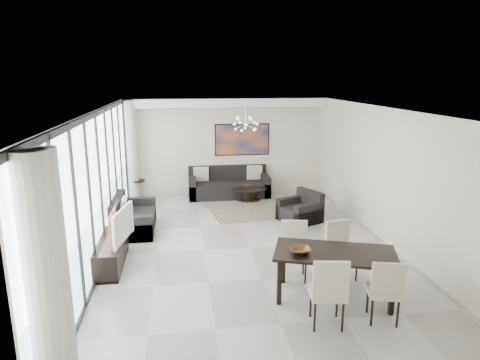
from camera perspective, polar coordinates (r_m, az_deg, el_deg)
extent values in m
cube|color=#A8A39B|center=(9.17, 1.24, -8.98)|extent=(6.00, 9.00, 0.02)
cube|color=white|center=(8.48, 1.34, 9.27)|extent=(6.00, 9.00, 0.02)
cube|color=beige|center=(13.08, -1.89, 4.51)|extent=(6.00, 0.02, 2.90)
cube|color=beige|center=(4.60, 10.60, -13.74)|extent=(6.00, 0.02, 2.90)
cube|color=beige|center=(9.65, 19.10, 0.40)|extent=(0.02, 9.00, 2.90)
cube|color=white|center=(8.75, -18.34, -0.86)|extent=(0.01, 8.95, 2.85)
cube|color=black|center=(8.52, -18.79, 8.30)|extent=(0.04, 8.95, 0.10)
cube|color=black|center=(9.19, -17.42, -9.45)|extent=(0.04, 8.95, 0.06)
cube|color=black|center=(5.08, -25.78, -12.23)|extent=(0.04, 0.05, 2.88)
cube|color=black|center=(5.95, -22.93, -8.10)|extent=(0.04, 0.05, 2.88)
cube|color=black|center=(6.86, -20.87, -5.04)|extent=(0.04, 0.05, 2.88)
cube|color=black|center=(7.80, -19.31, -2.69)|extent=(0.04, 0.05, 2.88)
cube|color=black|center=(8.75, -18.09, -0.86)|extent=(0.04, 0.05, 2.88)
cube|color=black|center=(9.70, -17.11, 0.62)|extent=(0.04, 0.05, 2.88)
cube|color=black|center=(10.67, -16.30, 1.83)|extent=(0.04, 0.05, 2.88)
cube|color=black|center=(11.64, -15.63, 2.84)|extent=(0.04, 0.05, 2.88)
cube|color=black|center=(12.62, -15.06, 3.70)|extent=(0.04, 0.05, 2.88)
cylinder|color=beige|center=(4.90, -24.71, -13.03)|extent=(0.36, 0.36, 2.85)
cylinder|color=beige|center=(12.75, -14.36, 3.84)|extent=(0.36, 0.36, 2.85)
cube|color=white|center=(12.74, -1.84, 10.24)|extent=(5.98, 0.40, 0.26)
cube|color=#C9591B|center=(13.09, 0.30, 5.41)|extent=(1.68, 0.04, 0.98)
cylinder|color=silver|center=(11.01, 0.76, 8.93)|extent=(0.02, 0.02, 0.55)
sphere|color=silver|center=(11.04, 0.76, 7.50)|extent=(0.12, 0.12, 0.12)
cube|color=black|center=(11.67, 1.89, -3.95)|extent=(2.62, 2.17, 0.01)
cylinder|color=black|center=(12.54, 1.19, -1.02)|extent=(1.07, 1.07, 0.04)
cylinder|color=black|center=(12.59, 1.19, -1.84)|extent=(0.47, 0.47, 0.33)
cylinder|color=black|center=(12.63, 1.19, -2.50)|extent=(0.75, 0.75, 0.03)
imported|color=brown|center=(12.52, 0.95, -0.79)|extent=(0.27, 0.27, 0.07)
cube|color=black|center=(12.88, -1.48, -1.24)|extent=(2.40, 0.98, 0.44)
cube|color=black|center=(13.16, -1.69, 1.03)|extent=(2.40, 0.20, 0.44)
cube|color=black|center=(12.78, -6.39, -0.99)|extent=(0.20, 0.98, 0.63)
cube|color=black|center=(13.02, 3.33, -0.65)|extent=(0.20, 0.98, 0.63)
cube|color=black|center=(10.38, -13.87, -5.50)|extent=(0.91, 1.63, 0.41)
cube|color=black|center=(10.30, -16.03, -3.40)|extent=(0.18, 1.63, 0.41)
cube|color=black|center=(9.67, -14.31, -6.39)|extent=(0.91, 0.18, 0.59)
cube|color=black|center=(11.03, -13.54, -3.82)|extent=(0.91, 0.18, 0.59)
cube|color=black|center=(10.82, 7.93, -4.50)|extent=(1.13, 1.16, 0.37)
cube|color=black|center=(10.93, 9.34, -2.32)|extent=(0.52, 0.88, 0.37)
cube|color=black|center=(11.06, 6.74, -3.60)|extent=(0.83, 0.50, 0.54)
cube|color=black|center=(10.54, 9.22, -4.57)|extent=(0.83, 0.50, 0.54)
cylinder|color=black|center=(12.91, -13.46, -0.09)|extent=(0.41, 0.41, 0.04)
cylinder|color=black|center=(12.98, -13.39, -1.28)|extent=(0.06, 0.06, 0.51)
cylinder|color=black|center=(13.05, -13.33, -2.35)|extent=(0.29, 0.29, 0.03)
cube|color=black|center=(8.66, -16.81, -9.24)|extent=(0.46, 1.64, 0.51)
imported|color=gray|center=(8.40, -16.04, -5.76)|extent=(0.35, 1.09, 0.63)
cube|color=black|center=(7.13, 12.57, -9.50)|extent=(2.13, 1.52, 0.04)
cube|color=black|center=(6.97, 5.25, -13.41)|extent=(0.07, 0.07, 0.76)
cube|color=black|center=(7.64, 5.79, -10.87)|extent=(0.07, 0.07, 0.76)
cube|color=black|center=(7.05, 19.64, -13.87)|extent=(0.07, 0.07, 0.76)
cube|color=black|center=(7.72, 18.80, -11.33)|extent=(0.07, 0.07, 0.76)
cube|color=beige|center=(6.50, 11.54, -14.54)|extent=(0.58, 0.58, 0.07)
cube|color=beige|center=(6.18, 12.04, -13.16)|extent=(0.51, 0.13, 0.61)
cylinder|color=black|center=(6.77, 9.42, -15.81)|extent=(0.04, 0.04, 0.47)
cylinder|color=black|center=(6.51, 13.53, -17.35)|extent=(0.04, 0.04, 0.47)
cube|color=beige|center=(6.84, 18.59, -13.92)|extent=(0.57, 0.57, 0.06)
cube|color=beige|center=(6.54, 19.12, -12.69)|extent=(0.46, 0.17, 0.56)
cylinder|color=black|center=(7.07, 16.64, -15.05)|extent=(0.04, 0.04, 0.43)
cylinder|color=black|center=(6.84, 20.28, -16.41)|extent=(0.04, 0.04, 0.43)
cube|color=beige|center=(7.76, 7.26, -9.74)|extent=(0.55, 0.55, 0.06)
cube|color=beige|center=(7.85, 7.20, -7.35)|extent=(0.48, 0.14, 0.58)
cylinder|color=black|center=(7.72, 8.72, -12.00)|extent=(0.04, 0.04, 0.44)
cylinder|color=black|center=(8.02, 5.75, -10.87)|extent=(0.04, 0.04, 0.44)
cube|color=beige|center=(7.94, 13.52, -9.50)|extent=(0.55, 0.55, 0.06)
cube|color=beige|center=(8.00, 12.84, -7.22)|extent=(0.47, 0.14, 0.57)
cylinder|color=black|center=(7.99, 15.27, -11.41)|extent=(0.04, 0.04, 0.44)
cylinder|color=black|center=(8.09, 11.59, -10.88)|extent=(0.04, 0.04, 0.44)
imported|color=brown|center=(6.97, 8.04, -9.31)|extent=(0.33, 0.33, 0.08)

